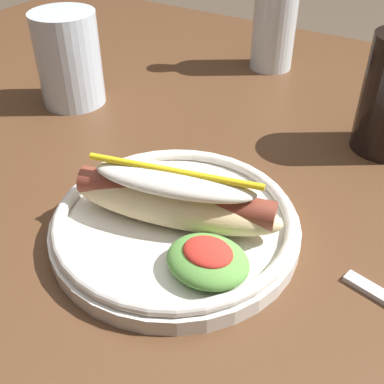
% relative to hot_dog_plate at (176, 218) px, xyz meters
% --- Properties ---
extents(dining_table, '(1.27, 1.03, 0.74)m').
position_rel_hot_dog_plate_xyz_m(dining_table, '(-0.07, 0.10, -0.11)').
color(dining_table, '#51331E').
rests_on(dining_table, ground_plane).
extents(hot_dog_plate, '(0.23, 0.23, 0.08)m').
position_rel_hot_dog_plate_xyz_m(hot_dog_plate, '(0.00, 0.00, 0.00)').
color(hot_dog_plate, silver).
rests_on(hot_dog_plate, dining_table).
extents(water_cup, '(0.09, 0.09, 0.12)m').
position_rel_hot_dog_plate_xyz_m(water_cup, '(-0.27, 0.16, 0.04)').
color(water_cup, silver).
rests_on(water_cup, dining_table).
extents(glass_bottle, '(0.07, 0.07, 0.22)m').
position_rel_hot_dog_plate_xyz_m(glass_bottle, '(-0.09, 0.42, 0.06)').
color(glass_bottle, silver).
rests_on(glass_bottle, dining_table).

